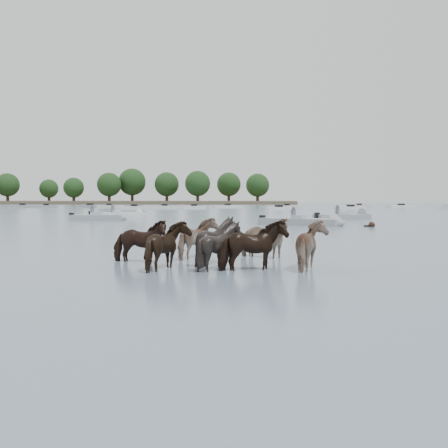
{
  "coord_description": "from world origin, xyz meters",
  "views": [
    {
      "loc": [
        -0.55,
        -13.76,
        1.87
      ],
      "look_at": [
        -1.71,
        0.95,
        1.1
      ],
      "focal_mm": 39.3,
      "sensor_mm": 36.0,
      "label": 1
    }
  ],
  "objects": [
    {
      "name": "motorboat_a",
      "position": [
        -13.88,
        26.93,
        0.23
      ],
      "size": [
        5.01,
        1.76,
        1.92
      ],
      "rotation": [
        0.0,
        0.0,
        0.03
      ],
      "color": "gray",
      "rests_on": "ground"
    },
    {
      "name": "ground",
      "position": [
        0.0,
        0.0,
        0.0
      ],
      "size": [
        400.0,
        400.0,
        0.0
      ],
      "primitive_type": "plane",
      "color": "slate",
      "rests_on": "ground"
    },
    {
      "name": "motorboat_c",
      "position": [
        7.18,
        30.57,
        0.23
      ],
      "size": [
        5.69,
        3.76,
        1.92
      ],
      "rotation": [
        0.0,
        0.0,
        0.43
      ],
      "color": "gray",
      "rests_on": "ground"
    },
    {
      "name": "motorboat_f",
      "position": [
        -14.3,
        34.14,
        0.23
      ],
      "size": [
        5.64,
        3.87,
        1.92
      ],
      "rotation": [
        0.0,
        0.0,
        0.46
      ],
      "color": "silver",
      "rests_on": "ground"
    },
    {
      "name": "motorboat_b",
      "position": [
        2.73,
        20.35,
        0.22
      ],
      "size": [
        6.23,
        4.12,
        1.92
      ],
      "rotation": [
        0.0,
        0.0,
        -0.45
      ],
      "color": "gray",
      "rests_on": "ground"
    },
    {
      "name": "pony_herd",
      "position": [
        -1.67,
        -0.08,
        0.57
      ],
      "size": [
        6.58,
        4.21,
        1.52
      ],
      "color": "black",
      "rests_on": "ground"
    },
    {
      "name": "distant_flotilla",
      "position": [
        0.31,
        77.79,
        0.26
      ],
      "size": [
        103.67,
        26.06,
        0.93
      ],
      "color": "gray",
      "rests_on": "ground"
    },
    {
      "name": "treeline",
      "position": [
        -68.73,
        148.85,
        6.51
      ],
      "size": [
        143.44,
        23.15,
        12.09
      ],
      "color": "#382619",
      "rests_on": "ground"
    },
    {
      "name": "shoreline",
      "position": [
        -70.0,
        150.0,
        0.5
      ],
      "size": [
        160.0,
        30.0,
        1.0
      ],
      "primitive_type": "cube",
      "color": "#4C4233",
      "rests_on": "ground"
    },
    {
      "name": "swimming_pony",
      "position": [
        6.59,
        19.16,
        0.1
      ],
      "size": [
        0.72,
        0.44,
        0.44
      ],
      "color": "black",
      "rests_on": "ground"
    }
  ]
}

